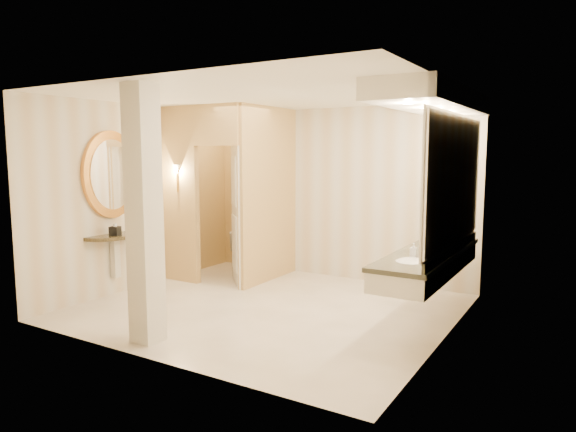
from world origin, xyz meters
name	(u,v)px	position (x,y,z in m)	size (l,w,h in m)	color
floor	(268,307)	(0.00, 0.00, 0.00)	(4.50, 4.50, 0.00)	white
ceiling	(267,96)	(0.00, 0.00, 2.70)	(4.50, 4.50, 0.00)	white
wall_back	(336,194)	(0.00, 2.00, 1.35)	(4.50, 0.02, 2.70)	beige
wall_front	(150,223)	(0.00, -2.00, 1.35)	(4.50, 0.02, 2.70)	beige
wall_left	(141,197)	(-2.25, 0.00, 1.35)	(0.02, 4.00, 2.70)	beige
wall_right	(448,215)	(2.25, 0.00, 1.35)	(0.02, 4.00, 2.70)	beige
toilet_closet	(240,193)	(-1.14, 0.96, 1.39)	(1.50, 1.55, 2.70)	#DFBB75
wall_sconce	(177,170)	(-1.93, 0.43, 1.73)	(0.14, 0.14, 0.42)	gold
vanity	(433,186)	(1.98, 0.40, 1.63)	(0.75, 2.55, 2.09)	beige
console_shelf	(112,200)	(-2.21, -0.58, 1.34)	(0.93, 0.93, 1.91)	black
pillar	(144,216)	(-0.45, -1.65, 1.35)	(0.28, 0.28, 2.70)	beige
tissue_box	(115,231)	(-2.04, -0.69, 0.94)	(0.12, 0.12, 0.12)	black
toilet	(254,251)	(-1.27, 1.50, 0.37)	(0.41, 0.72, 0.73)	white
soap_bottle_a	(414,250)	(1.90, -0.01, 0.95)	(0.07, 0.07, 0.15)	beige
soap_bottle_b	(425,242)	(1.85, 0.62, 0.93)	(0.09, 0.09, 0.12)	silver
soap_bottle_c	(429,240)	(1.91, 0.52, 0.99)	(0.08, 0.09, 0.22)	#C6B28C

